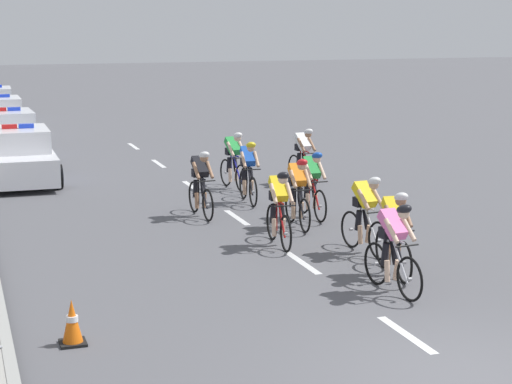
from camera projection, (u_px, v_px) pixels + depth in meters
The scene contains 15 objects.
ground_plane at pixel (468, 377), 11.18m from camera, with size 160.00×160.00×0.00m, color #56565B.
lane_markings_centre at pixel (237, 217), 20.13m from camera, with size 0.14×25.60×0.01m.
cyclist_lead at pixel (394, 246), 14.46m from camera, with size 0.45×1.72×1.56m.
cyclist_second at pixel (394, 231), 15.45m from camera, with size 0.45×1.72×1.56m.
cyclist_third at pixel (366, 213), 16.90m from camera, with size 0.45×1.72×1.56m.
cyclist_fourth at pixel (279, 207), 17.47m from camera, with size 0.44×1.72×1.56m.
cyclist_fifth at pixel (298, 191), 19.02m from camera, with size 0.43×1.72×1.56m.
cyclist_sixth at pixel (312, 183), 19.96m from camera, with size 0.42×1.72×1.56m.
cyclist_seventh at pixel (248, 171), 21.58m from camera, with size 0.44×1.72×1.56m.
cyclist_eighth at pixel (201, 182), 20.05m from camera, with size 0.43×1.72×1.56m.
cyclist_ninth at pixel (234, 159), 23.32m from camera, with size 0.45×1.72×1.56m.
cyclist_tenth at pixel (303, 155), 24.08m from camera, with size 0.45×1.72×1.56m.
police_car_nearest at pixel (19, 157), 24.40m from camera, with size 2.04×4.42×1.59m.
police_car_second at pixel (8, 135), 28.93m from camera, with size 2.08×4.44×1.59m.
traffic_cone_near at pixel (72, 323), 12.25m from camera, with size 0.36×0.36×0.64m.
Camera 1 is at (-5.88, -9.14, 4.40)m, focal length 63.00 mm.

